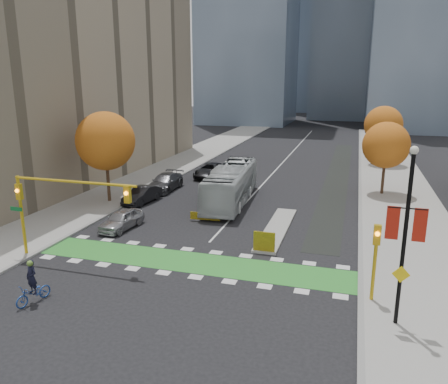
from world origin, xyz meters
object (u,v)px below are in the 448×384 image
Objects in this scene: traffic_signal_east at (376,251)px; cyclist at (33,289)px; tree_east_far at (383,125)px; tree_east_near at (386,145)px; parked_car_d at (210,170)px; tree_west at (105,141)px; bus at (231,184)px; parked_car_a at (121,220)px; parked_car_c at (165,182)px; traffic_signal_west at (55,197)px; parked_car_b at (142,195)px; hazard_board at (264,242)px; banner_lamppost at (405,230)px.

cyclist is (-16.27, -4.99, -1.97)m from traffic_signal_east.
tree_east_near is at bearing -91.79° from tree_east_far.
parked_car_d is (-0.73, 30.15, 0.03)m from cyclist.
tree_east_near is at bearing 22.62° from tree_west.
bus is 2.91× the size of parked_car_a.
bus is 2.19× the size of parked_car_c.
tree_east_far is at bearing 80.77° from cyclist.
tree_west is 8.00m from parked_car_c.
traffic_signal_west is 6.34m from cyclist.
traffic_signal_west is 1.89× the size of parked_car_b.
tree_east_near is at bearing 65.80° from hazard_board.
tree_east_far is at bearing 87.03° from traffic_signal_east.
parked_car_c is (-13.00, 13.46, 0.02)m from hazard_board.
bus is at bearing 24.46° from parked_car_b.
traffic_signal_west is (-11.93, -4.71, 3.23)m from hazard_board.
tree_west is at bearing 123.16° from cyclist.
traffic_signal_west is 1.51× the size of parked_car_c.
traffic_signal_east is 0.50× the size of banner_lamppost.
tree_west is at bearing 108.02° from traffic_signal_west.
bus is (6.62, 15.62, -2.31)m from traffic_signal_west.
tree_east_far reaches higher than cyclist.
tree_west is 1.82× the size of parked_car_b.
parked_car_c is at bearing -136.58° from tree_east_far.
hazard_board is at bearing -104.12° from tree_east_far.
banner_lamppost reaches higher than parked_car_d.
tree_east_near is (8.00, 17.80, 4.06)m from hazard_board.
hazard_board is 0.20× the size of tree_east_near.
parked_car_a is at bearing 160.45° from traffic_signal_east.
parked_car_c is at bearing 93.37° from traffic_signal_west.
tree_east_far is at bearing 36.76° from parked_car_d.
parked_car_a is at bearing -52.38° from tree_west.
banner_lamppost is at bearing 23.38° from cyclist.
tree_east_near is 3.09× the size of cyclist.
parked_car_d is at bearing 114.08° from bus.
traffic_signal_west is 1.50× the size of parked_car_d.
tree_east_near is at bearing 11.16° from parked_car_c.
tree_west reaches higher than parked_car_b.
banner_lamppost is 1.45× the size of parked_car_d.
traffic_signal_west is at bearing -131.52° from tree_east_near.
tree_east_near reaches higher than bus.
traffic_signal_west is at bearing -78.60° from parked_car_b.
bus is (-11.81, 15.62, -1.01)m from traffic_signal_east.
traffic_signal_east is at bearing -27.27° from parked_car_b.
traffic_signal_east is at bearing -54.28° from parked_car_d.
banner_lamppost is (-1.00, -40.50, -0.63)m from tree_east_far.
parked_car_b is at bearing -130.31° from tree_east_far.
parked_car_a is at bearing 156.12° from banner_lamppost.
hazard_board is 0.34× the size of traffic_signal_east.
tree_west is at bearing -118.46° from parked_car_c.
tree_east_near is 19.13m from parked_car_d.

